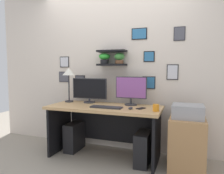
% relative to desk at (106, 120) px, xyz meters
% --- Properties ---
extents(ground_plane, '(8.00, 8.00, 0.00)m').
position_rel_desk_xyz_m(ground_plane, '(0.00, -0.05, -0.54)').
color(ground_plane, gray).
extents(back_wall_assembly, '(4.40, 0.24, 2.70)m').
position_rel_desk_xyz_m(back_wall_assembly, '(0.00, 0.38, 0.81)').
color(back_wall_assembly, beige).
rests_on(back_wall_assembly, ground).
extents(desk, '(1.62, 0.68, 0.75)m').
position_rel_desk_xyz_m(desk, '(0.00, 0.00, 0.00)').
color(desk, tan).
rests_on(desk, ground).
extents(monitor_left, '(0.58, 0.18, 0.39)m').
position_rel_desk_xyz_m(monitor_left, '(-0.34, 0.16, 0.41)').
color(monitor_left, '#2D2D33').
rests_on(monitor_left, desk).
extents(monitor_right, '(0.46, 0.18, 0.42)m').
position_rel_desk_xyz_m(monitor_right, '(0.34, 0.16, 0.44)').
color(monitor_right, '#2D2D33').
rests_on(monitor_right, desk).
extents(keyboard, '(0.44, 0.14, 0.02)m').
position_rel_desk_xyz_m(keyboard, '(0.08, -0.17, 0.22)').
color(keyboard, '#2D2D33').
rests_on(keyboard, desk).
extents(computer_mouse, '(0.06, 0.09, 0.03)m').
position_rel_desk_xyz_m(computer_mouse, '(0.42, -0.15, 0.23)').
color(computer_mouse, '#2D2D33').
rests_on(computer_mouse, desk).
extents(desk_lamp, '(0.20, 0.20, 0.55)m').
position_rel_desk_xyz_m(desk_lamp, '(-0.68, 0.11, 0.66)').
color(desk_lamp, '#2D2D33').
rests_on(desk_lamp, desk).
extents(cell_phone, '(0.12, 0.16, 0.01)m').
position_rel_desk_xyz_m(cell_phone, '(0.54, -0.07, 0.22)').
color(cell_phone, black).
rests_on(cell_phone, desk).
extents(coffee_mug, '(0.08, 0.08, 0.09)m').
position_rel_desk_xyz_m(coffee_mug, '(0.75, -0.17, 0.26)').
color(coffee_mug, orange).
rests_on(coffee_mug, desk).
extents(drawer_cabinet, '(0.44, 0.50, 0.66)m').
position_rel_desk_xyz_m(drawer_cabinet, '(1.13, -0.04, -0.21)').
color(drawer_cabinet, tan).
rests_on(drawer_cabinet, ground).
extents(printer, '(0.38, 0.34, 0.17)m').
position_rel_desk_xyz_m(printer, '(1.13, -0.04, 0.21)').
color(printer, '#9E9EA3').
rests_on(printer, drawer_cabinet).
extents(computer_tower_left, '(0.18, 0.40, 0.43)m').
position_rel_desk_xyz_m(computer_tower_left, '(-0.55, 0.03, -0.32)').
color(computer_tower_left, black).
rests_on(computer_tower_left, ground).
extents(computer_tower_right, '(0.18, 0.40, 0.44)m').
position_rel_desk_xyz_m(computer_tower_right, '(0.58, -0.10, -0.32)').
color(computer_tower_right, black).
rests_on(computer_tower_right, ground).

